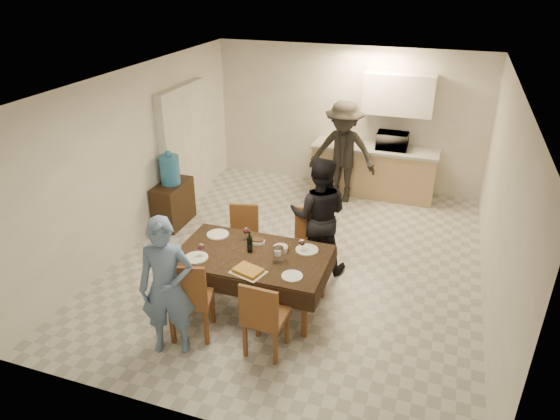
{
  "coord_description": "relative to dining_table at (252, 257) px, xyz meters",
  "views": [
    {
      "loc": [
        1.73,
        -5.93,
        3.88
      ],
      "look_at": [
        -0.19,
        -0.3,
        0.92
      ],
      "focal_mm": 32.0,
      "sensor_mm": 36.0,
      "label": 1
    }
  ],
  "objects": [
    {
      "name": "floor",
      "position": [
        0.25,
        1.16,
        -0.68
      ],
      "size": [
        5.0,
        6.0,
        0.02
      ],
      "primitive_type": "cube",
      "color": "beige",
      "rests_on": "ground"
    },
    {
      "name": "ceiling",
      "position": [
        0.25,
        1.16,
        1.92
      ],
      "size": [
        5.0,
        6.0,
        0.02
      ],
      "primitive_type": "cube",
      "color": "white",
      "rests_on": "wall_back"
    },
    {
      "name": "wall_back",
      "position": [
        0.25,
        4.16,
        0.62
      ],
      "size": [
        5.0,
        0.02,
        2.6
      ],
      "primitive_type": "cube",
      "color": "white",
      "rests_on": "floor"
    },
    {
      "name": "wall_front",
      "position": [
        0.25,
        -1.84,
        0.62
      ],
      "size": [
        5.0,
        0.02,
        2.6
      ],
      "primitive_type": "cube",
      "color": "white",
      "rests_on": "floor"
    },
    {
      "name": "wall_left",
      "position": [
        -2.25,
        1.16,
        0.62
      ],
      "size": [
        0.02,
        6.0,
        2.6
      ],
      "primitive_type": "cube",
      "color": "white",
      "rests_on": "floor"
    },
    {
      "name": "wall_right",
      "position": [
        2.75,
        1.16,
        0.62
      ],
      "size": [
        0.02,
        6.0,
        2.6
      ],
      "primitive_type": "cube",
      "color": "white",
      "rests_on": "floor"
    },
    {
      "name": "stub_partition",
      "position": [
        -2.17,
        2.36,
        0.37
      ],
      "size": [
        0.15,
        1.4,
        2.1
      ],
      "primitive_type": "cube",
      "color": "white",
      "rests_on": "floor"
    },
    {
      "name": "kitchen_base_cabinet",
      "position": [
        0.85,
        3.84,
        -0.25
      ],
      "size": [
        2.2,
        0.6,
        0.86
      ],
      "primitive_type": "cube",
      "color": "tan",
      "rests_on": "floor"
    },
    {
      "name": "kitchen_worktop",
      "position": [
        0.85,
        3.84,
        0.2
      ],
      "size": [
        2.24,
        0.64,
        0.05
      ],
      "primitive_type": "cube",
      "color": "#A7A8A3",
      "rests_on": "kitchen_base_cabinet"
    },
    {
      "name": "upper_cabinet",
      "position": [
        1.15,
        3.98,
        1.17
      ],
      "size": [
        1.2,
        0.34,
        0.7
      ],
      "primitive_type": "cube",
      "color": "white",
      "rests_on": "wall_back"
    },
    {
      "name": "dining_table",
      "position": [
        0.0,
        0.0,
        0.0
      ],
      "size": [
        1.84,
        1.08,
        0.72
      ],
      "rotation": [
        0.0,
        0.0,
        0.0
      ],
      "color": "black",
      "rests_on": "floor"
    },
    {
      "name": "chair_near_left",
      "position": [
        -0.45,
        -0.85,
        -0.05
      ],
      "size": [
        0.58,
        0.59,
        0.56
      ],
      "rotation": [
        0.0,
        0.0,
        0.27
      ],
      "color": "brown",
      "rests_on": "floor"
    },
    {
      "name": "chair_near_right",
      "position": [
        0.45,
        -0.84,
        -0.1
      ],
      "size": [
        0.45,
        0.45,
        0.51
      ],
      "rotation": [
        0.0,
        0.0,
        -0.03
      ],
      "color": "brown",
      "rests_on": "floor"
    },
    {
      "name": "chair_far_left",
      "position": [
        -0.45,
        0.67,
        -0.14
      ],
      "size": [
        0.48,
        0.49,
        0.48
      ],
      "rotation": [
        0.0,
        0.0,
        3.37
      ],
      "color": "brown",
      "rests_on": "floor"
    },
    {
      "name": "chair_far_right",
      "position": [
        0.45,
        0.66,
        -0.1
      ],
      "size": [
        0.46,
        0.46,
        0.52
      ],
      "rotation": [
        0.0,
        0.0,
        3.08
      ],
      "color": "brown",
      "rests_on": "floor"
    },
    {
      "name": "console",
      "position": [
        -2.03,
        1.59,
        -0.33
      ],
      "size": [
        0.39,
        0.78,
        0.72
      ],
      "primitive_type": "cube",
      "color": "black",
      "rests_on": "floor"
    },
    {
      "name": "water_jug",
      "position": [
        -2.03,
        1.59,
        0.26
      ],
      "size": [
        0.31,
        0.31,
        0.46
      ],
      "primitive_type": "cylinder",
      "color": "#3887C8",
      "rests_on": "console"
    },
    {
      "name": "wine_bottle",
      "position": [
        -0.05,
        0.05,
        0.17
      ],
      "size": [
        0.07,
        0.07,
        0.28
      ],
      "primitive_type": null,
      "color": "black",
      "rests_on": "dining_table"
    },
    {
      "name": "water_pitcher",
      "position": [
        0.35,
        -0.05,
        0.13
      ],
      "size": [
        0.12,
        0.12,
        0.19
      ],
      "primitive_type": "cylinder",
      "color": "white",
      "rests_on": "dining_table"
    },
    {
      "name": "savoury_tart",
      "position": [
        0.1,
        -0.38,
        0.06
      ],
      "size": [
        0.43,
        0.37,
        0.05
      ],
      "primitive_type": "cube",
      "rotation": [
        0.0,
        0.0,
        -0.29
      ],
      "color": "#B18134",
      "rests_on": "dining_table"
    },
    {
      "name": "salad_bowl",
      "position": [
        0.3,
        0.18,
        0.07
      ],
      "size": [
        0.17,
        0.17,
        0.07
      ],
      "primitive_type": "cylinder",
      "color": "white",
      "rests_on": "dining_table"
    },
    {
      "name": "mushroom_dish",
      "position": [
        -0.05,
        0.28,
        0.05
      ],
      "size": [
        0.2,
        0.2,
        0.03
      ],
      "primitive_type": "cylinder",
      "color": "white",
      "rests_on": "dining_table"
    },
    {
      "name": "wine_glass_a",
      "position": [
        -0.55,
        -0.25,
        0.13
      ],
      "size": [
        0.08,
        0.08,
        0.19
      ],
      "primitive_type": null,
      "color": "white",
      "rests_on": "dining_table"
    },
    {
      "name": "wine_glass_b",
      "position": [
        0.55,
        0.25,
        0.12
      ],
      "size": [
        0.08,
        0.08,
        0.18
      ],
      "primitive_type": null,
      "color": "white",
      "rests_on": "dining_table"
    },
    {
      "name": "wine_glass_c",
      "position": [
        -0.2,
        0.3,
        0.13
      ],
      "size": [
        0.08,
        0.08,
        0.19
      ],
      "primitive_type": null,
      "color": "white",
      "rests_on": "dining_table"
    },
    {
      "name": "plate_near_left",
      "position": [
        -0.6,
        -0.3,
        0.04
      ],
      "size": [
        0.28,
        0.28,
        0.02
      ],
      "primitive_type": "cylinder",
      "color": "white",
      "rests_on": "dining_table"
    },
    {
      "name": "plate_near_right",
      "position": [
        0.6,
        -0.3,
        0.04
      ],
      "size": [
        0.24,
        0.24,
        0.01
      ],
      "primitive_type": "cylinder",
      "color": "white",
      "rests_on": "dining_table"
    },
    {
      "name": "plate_far_left",
      "position": [
        -0.6,
        0.3,
        0.04
      ],
      "size": [
        0.28,
        0.28,
        0.02
      ],
      "primitive_type": "cylinder",
      "color": "white",
      "rests_on": "dining_table"
    },
    {
      "name": "plate_far_right",
      "position": [
        0.6,
        0.3,
        0.04
      ],
      "size": [
        0.28,
        0.28,
        0.02
      ],
      "primitive_type": "cylinder",
      "color": "white",
      "rests_on": "dining_table"
    },
    {
      "name": "microwave",
      "position": [
        1.14,
        3.84,
        0.37
      ],
      "size": [
        0.54,
        0.37,
        0.3
      ],
      "primitive_type": "imported",
      "rotation": [
        0.0,
        0.0,
        3.14
      ],
      "color": "white",
      "rests_on": "kitchen_worktop"
    },
    {
      "name": "person_near",
      "position": [
        -0.55,
        -1.05,
        0.12
      ],
      "size": [
        0.69,
        0.56,
        1.62
      ],
      "primitive_type": "imported",
      "rotation": [
        0.0,
        0.0,
        0.35
      ],
      "color": "#59759F",
      "rests_on": "floor"
    },
    {
      "name": "person_far",
      "position": [
        0.55,
        1.05,
        0.14
      ],
      "size": [
        0.89,
        0.74,
        1.65
      ],
      "primitive_type": "imported",
      "rotation": [
        0.0,
        0.0,
        3.29
      ],
      "color": "black",
      "rests_on": "floor"
    },
    {
      "name": "person_kitchen",
      "position": [
        0.36,
        3.39,
        0.22
      ],
      "size": [
        1.17,
        0.67,
        1.81
      ],
      "primitive_type": "imported",
      "color": "black",
      "rests_on": "floor"
    }
  ]
}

